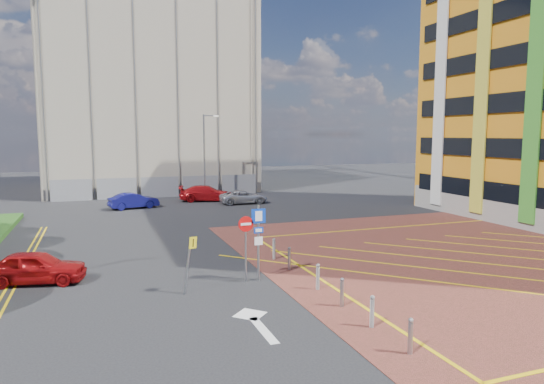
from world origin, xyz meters
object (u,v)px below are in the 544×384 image
sign_cluster (254,235)px  car_red_back (207,193)px  lamp_back (205,153)px  car_red_left (35,267)px  car_blue_back (134,201)px  car_silver_back (243,197)px  warning_sign (190,258)px

sign_cluster → car_red_back: (3.39, 24.84, -1.24)m
lamp_back → car_red_left: (-12.34, -24.22, -3.69)m
car_blue_back → lamp_back: bearing=-70.4°
car_red_left → sign_cluster: bearing=-95.2°
sign_cluster → car_red_back: bearing=82.2°
car_blue_back → car_red_left: bearing=151.3°
sign_cluster → car_red_back: size_ratio=0.65×
lamp_back → car_blue_back: 9.20m
lamp_back → car_silver_back: size_ratio=1.89×
warning_sign → car_blue_back: size_ratio=0.56×
car_silver_back → warning_sign: bearing=158.7°
sign_cluster → car_blue_back: (-3.26, 22.40, -1.30)m
warning_sign → car_red_left: (-5.74, 3.52, -0.75)m
warning_sign → car_silver_back: (8.93, 22.79, -0.84)m
lamp_back → car_red_left: lamp_back is taller
sign_cluster → car_blue_back: 22.67m
car_blue_back → car_red_back: bearing=-83.5°
warning_sign → car_red_back: bearing=76.4°
lamp_back → car_blue_back: lamp_back is taller
car_silver_back → lamp_back: bearing=25.3°
car_silver_back → sign_cluster: bearing=164.6°
lamp_back → car_red_left: size_ratio=2.02×
warning_sign → car_blue_back: bearing=91.1°
car_red_back → car_silver_back: bearing=-122.4°
lamp_back → car_red_back: bearing=-100.2°
warning_sign → car_red_left: bearing=148.5°
warning_sign → car_blue_back: warning_sign is taller
sign_cluster → car_red_back: 25.10m
warning_sign → car_red_back: (6.20, 25.56, -0.71)m
sign_cluster → car_blue_back: bearing=98.3°
car_red_back → car_silver_back: size_ratio=1.17×
car_blue_back → warning_sign: bearing=167.5°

